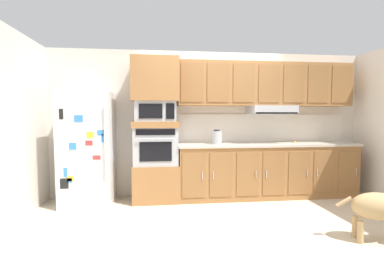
# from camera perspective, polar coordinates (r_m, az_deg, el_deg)

# --- Properties ---
(ground_plane) EXTENTS (9.60, 9.60, 0.00)m
(ground_plane) POSITION_cam_1_polar(r_m,az_deg,el_deg) (4.25, 6.32, -14.83)
(ground_plane) COLOR beige
(back_kitchen_wall) EXTENTS (6.20, 0.12, 2.50)m
(back_kitchen_wall) POSITION_cam_1_polar(r_m,az_deg,el_deg) (5.11, 3.62, 2.68)
(back_kitchen_wall) COLOR beige
(back_kitchen_wall) RESTS_ON ground
(side_panel_left) EXTENTS (0.12, 7.10, 2.50)m
(side_panel_left) POSITION_cam_1_polar(r_m,az_deg,el_deg) (4.34, -32.45, 1.81)
(side_panel_left) COLOR beige
(side_panel_left) RESTS_ON ground
(refrigerator) EXTENTS (0.76, 0.73, 1.76)m
(refrigerator) POSITION_cam_1_polar(r_m,az_deg,el_deg) (4.75, -20.15, -2.14)
(refrigerator) COLOR white
(refrigerator) RESTS_ON ground
(oven_base_cabinet) EXTENTS (0.74, 0.62, 0.60)m
(oven_base_cabinet) POSITION_cam_1_polar(r_m,az_deg,el_deg) (4.78, -7.18, -8.92)
(oven_base_cabinet) COLOR #996638
(oven_base_cabinet) RESTS_ON ground
(built_in_oven) EXTENTS (0.70, 0.62, 0.60)m
(built_in_oven) POSITION_cam_1_polar(r_m,az_deg,el_deg) (4.68, -7.24, -1.76)
(built_in_oven) COLOR #A8AAAF
(built_in_oven) RESTS_ON oven_base_cabinet
(appliance_mid_shelf) EXTENTS (0.74, 0.62, 0.10)m
(appliance_mid_shelf) POSITION_cam_1_polar(r_m,az_deg,el_deg) (4.66, -7.28, 2.53)
(appliance_mid_shelf) COLOR #996638
(appliance_mid_shelf) RESTS_ON built_in_oven
(microwave) EXTENTS (0.64, 0.54, 0.32)m
(microwave) POSITION_cam_1_polar(r_m,az_deg,el_deg) (4.66, -7.30, 5.11)
(microwave) COLOR #A8AAAF
(microwave) RESTS_ON appliance_mid_shelf
(appliance_upper_cabinet) EXTENTS (0.74, 0.62, 0.68)m
(appliance_upper_cabinet) POSITION_cam_1_polar(r_m,az_deg,el_deg) (4.70, -7.36, 11.22)
(appliance_upper_cabinet) COLOR #996638
(appliance_upper_cabinet) RESTS_ON microwave
(lower_cabinet_run) EXTENTS (3.04, 0.63, 0.88)m
(lower_cabinet_run) POSITION_cam_1_polar(r_m,az_deg,el_deg) (5.10, 14.74, -6.61)
(lower_cabinet_run) COLOR #996638
(lower_cabinet_run) RESTS_ON ground
(countertop_slab) EXTENTS (3.08, 0.64, 0.04)m
(countertop_slab) POSITION_cam_1_polar(r_m,az_deg,el_deg) (5.04, 14.82, -1.45)
(countertop_slab) COLOR #BCB2A3
(countertop_slab) RESTS_ON lower_cabinet_run
(backsplash_panel) EXTENTS (3.08, 0.02, 0.50)m
(backsplash_panel) POSITION_cam_1_polar(r_m,az_deg,el_deg) (5.29, 13.73, 1.76)
(backsplash_panel) COLOR silver
(backsplash_panel) RESTS_ON countertop_slab
(upper_cabinet_with_hood) EXTENTS (3.04, 0.48, 0.88)m
(upper_cabinet_with_hood) POSITION_cam_1_polar(r_m,az_deg,el_deg) (5.15, 14.58, 9.84)
(upper_cabinet_with_hood) COLOR #996638
(upper_cabinet_with_hood) RESTS_ON backsplash_panel
(screwdriver) EXTENTS (0.17, 0.16, 0.03)m
(screwdriver) POSITION_cam_1_polar(r_m,az_deg,el_deg) (5.32, 19.94, -0.90)
(screwdriver) COLOR yellow
(screwdriver) RESTS_ON countertop_slab
(electric_kettle) EXTENTS (0.17, 0.17, 0.24)m
(electric_kettle) POSITION_cam_1_polar(r_m,az_deg,el_deg) (4.72, 4.95, -0.06)
(electric_kettle) COLOR #A8AAAF
(electric_kettle) RESTS_ON countertop_slab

